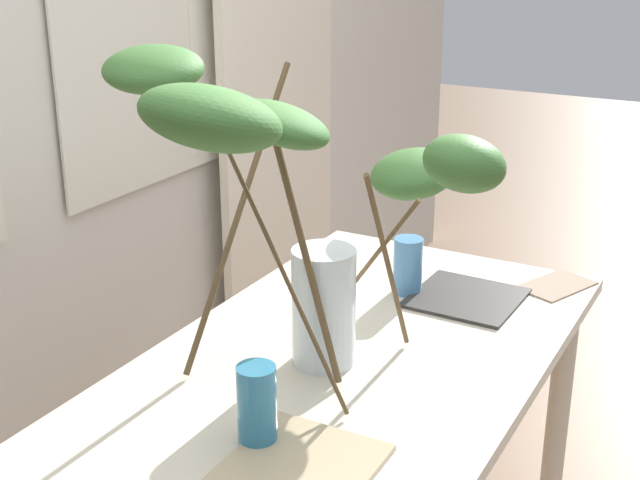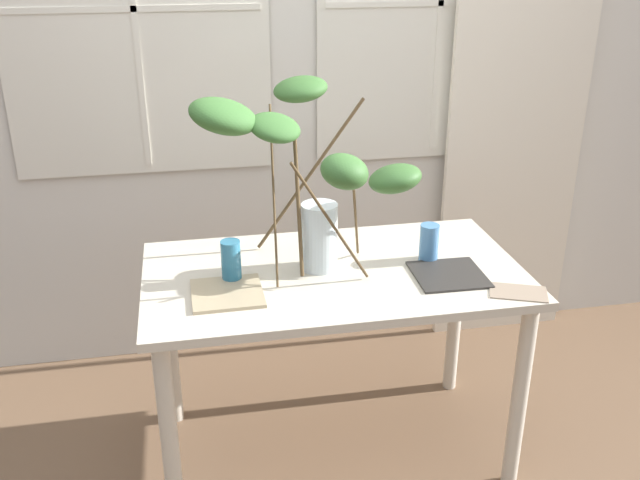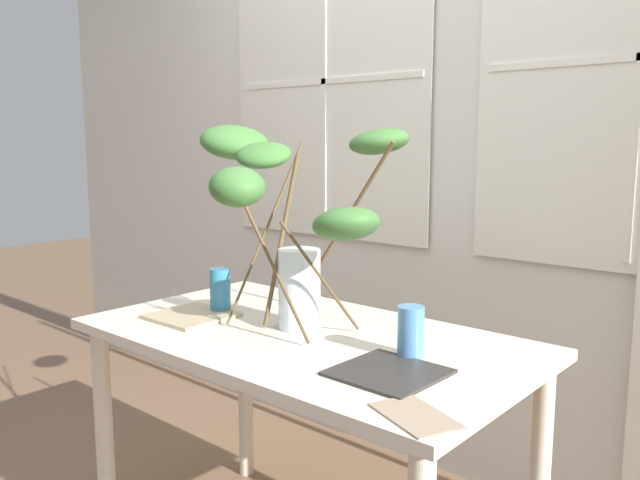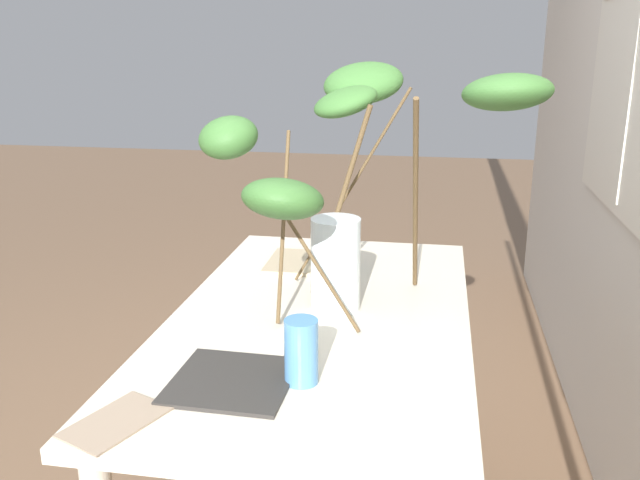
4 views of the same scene
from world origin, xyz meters
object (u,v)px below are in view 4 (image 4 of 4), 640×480
at_px(dining_table, 320,354).
at_px(plate_square_left, 306,262).
at_px(vase_with_branches, 354,153).
at_px(drinking_glass_blue_left, 337,246).
at_px(drinking_glass_blue_right, 301,351).
at_px(plate_square_right, 232,381).

xyz_separation_m(dining_table, plate_square_left, (-0.38, -0.11, 0.12)).
distance_m(vase_with_branches, drinking_glass_blue_left, 0.42).
bearing_deg(plate_square_left, drinking_glass_blue_left, 76.46).
distance_m(drinking_glass_blue_right, plate_square_left, 0.74).
distance_m(drinking_glass_blue_left, plate_square_left, 0.12).
height_order(dining_table, vase_with_branches, vase_with_branches).
relative_size(dining_table, plate_square_right, 5.50).
height_order(drinking_glass_blue_right, plate_square_right, drinking_glass_blue_right).
bearing_deg(vase_with_branches, dining_table, -34.40).
distance_m(drinking_glass_blue_left, drinking_glass_blue_right, 0.70).
bearing_deg(dining_table, vase_with_branches, 145.60).
xyz_separation_m(dining_table, drinking_glass_blue_left, (-0.35, -0.01, 0.18)).
distance_m(drinking_glass_blue_left, plate_square_right, 0.74).
height_order(vase_with_branches, drinking_glass_blue_right, vase_with_branches).
xyz_separation_m(drinking_glass_blue_right, plate_square_right, (0.03, -0.14, -0.06)).
height_order(dining_table, drinking_glass_blue_left, drinking_glass_blue_left).
bearing_deg(drinking_glass_blue_right, dining_table, -176.42).
relative_size(vase_with_branches, drinking_glass_blue_left, 5.77).
xyz_separation_m(dining_table, vase_with_branches, (-0.10, 0.07, 0.50)).
bearing_deg(plate_square_right, drinking_glass_blue_right, 101.21).
xyz_separation_m(drinking_glass_blue_left, drinking_glass_blue_right, (0.70, 0.03, -0.01)).
bearing_deg(drinking_glass_blue_left, drinking_glass_blue_right, 2.74).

